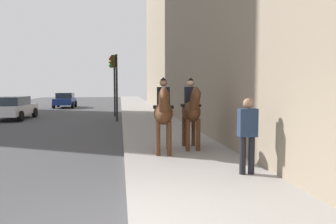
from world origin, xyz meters
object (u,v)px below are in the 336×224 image
(car_near_lane, at_px, (13,107))
(traffic_light_far_curb, at_px, (113,77))
(car_mid_lane, at_px, (65,100))
(mounted_horse_near, at_px, (163,112))
(mounted_horse_far, at_px, (191,110))
(traffic_light_near_curb, at_px, (115,77))
(pedestrian_greeting, at_px, (247,131))

(car_near_lane, height_order, traffic_light_far_curb, traffic_light_far_curb)
(car_near_lane, relative_size, car_mid_lane, 1.13)
(mounted_horse_near, bearing_deg, mounted_horse_far, 126.53)
(mounted_horse_near, height_order, car_near_lane, mounted_horse_near)
(traffic_light_near_curb, bearing_deg, car_mid_lane, 20.42)
(mounted_horse_near, bearing_deg, traffic_light_near_curb, -165.20)
(mounted_horse_far, height_order, car_near_lane, mounted_horse_far)
(traffic_light_near_curb, height_order, traffic_light_far_curb, traffic_light_far_curb)
(traffic_light_far_curb, bearing_deg, mounted_horse_near, -172.82)
(car_near_lane, xyz_separation_m, traffic_light_far_curb, (1.18, -6.20, 1.97))
(mounted_horse_far, height_order, traffic_light_near_curb, traffic_light_near_curb)
(mounted_horse_far, distance_m, traffic_light_near_curb, 10.23)
(mounted_horse_far, relative_size, pedestrian_greeting, 1.32)
(mounted_horse_near, height_order, mounted_horse_far, mounted_horse_far)
(mounted_horse_far, bearing_deg, traffic_light_near_curb, -162.60)
(traffic_light_far_curb, bearing_deg, mounted_horse_far, -168.43)
(car_mid_lane, height_order, traffic_light_near_curb, traffic_light_near_curb)
(traffic_light_near_curb, distance_m, traffic_light_far_curb, 3.09)
(mounted_horse_far, xyz_separation_m, traffic_light_near_curb, (9.84, 2.47, 1.30))
(pedestrian_greeting, distance_m, car_mid_lane, 27.69)
(mounted_horse_far, relative_size, traffic_light_near_curb, 0.57)
(mounted_horse_near, distance_m, car_mid_lane, 24.76)
(mounted_horse_near, height_order, traffic_light_near_curb, traffic_light_near_curb)
(car_mid_lane, xyz_separation_m, traffic_light_far_curb, (-10.40, -4.85, 1.98))
(pedestrian_greeting, xyz_separation_m, car_near_lane, (14.90, 9.44, -0.34))
(pedestrian_greeting, relative_size, car_mid_lane, 0.43)
(car_near_lane, relative_size, traffic_light_near_curb, 1.14)
(mounted_horse_near, height_order, pedestrian_greeting, mounted_horse_near)
(pedestrian_greeting, height_order, traffic_light_near_curb, traffic_light_near_curb)
(car_near_lane, distance_m, traffic_light_near_curb, 6.91)
(car_mid_lane, bearing_deg, traffic_light_far_curb, 24.42)
(car_near_lane, height_order, car_mid_lane, same)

